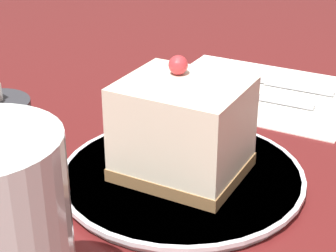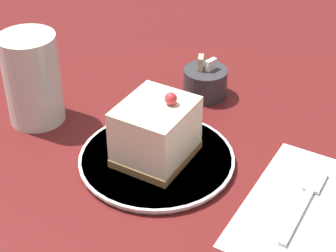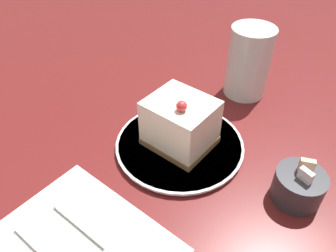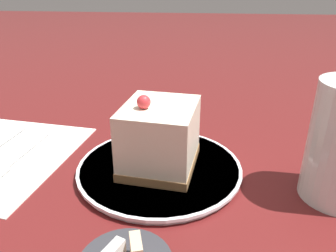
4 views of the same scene
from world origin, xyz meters
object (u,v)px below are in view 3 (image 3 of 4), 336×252
object	(u,v)px
fork	(99,240)
sugar_bowl	(298,186)
drinking_glass	(249,62)
cake_slice	(180,123)
plate	(180,145)

from	to	relation	value
fork	sugar_bowl	bearing A→B (deg)	143.15
fork	sugar_bowl	world-z (taller)	sugar_bowl
sugar_bowl	drinking_glass	xyz separation A→B (m)	(-0.21, -0.17, 0.05)
sugar_bowl	cake_slice	bearing A→B (deg)	-89.87
sugar_bowl	fork	bearing A→B (deg)	-42.87
fork	sugar_bowl	xyz separation A→B (m)	(-0.21, 0.19, 0.02)
plate	cake_slice	world-z (taller)	cake_slice
drinking_glass	cake_slice	bearing A→B (deg)	-7.63
cake_slice	fork	bearing A→B (deg)	7.51
plate	sugar_bowl	world-z (taller)	sugar_bowl
drinking_glass	fork	bearing A→B (deg)	-3.51
fork	plate	bearing A→B (deg)	-173.32
plate	sugar_bowl	distance (m)	0.20
cake_slice	drinking_glass	xyz separation A→B (m)	(-0.21, 0.03, 0.02)
drinking_glass	sugar_bowl	bearing A→B (deg)	38.14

